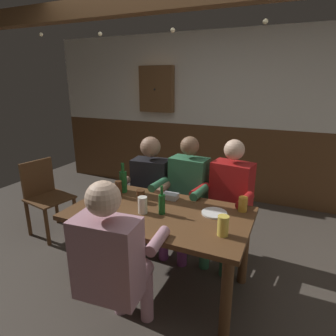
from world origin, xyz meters
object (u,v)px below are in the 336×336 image
Objects in this scene: person_1 at (186,191)px; person_0 at (149,185)px; plate_1 at (214,213)px; bottle_1 at (162,203)px; pint_glass_5 at (143,205)px; plate_0 at (99,216)px; person_3 at (113,259)px; pint_glass_1 at (223,226)px; wall_dart_cabinet at (157,89)px; dining_table at (159,223)px; pint_glass_3 at (94,195)px; bottle_0 at (123,181)px; condiment_caddy at (170,196)px; chair_empty_near_left at (45,195)px; pint_glass_4 at (119,189)px; pint_glass_2 at (243,204)px; person_2 at (229,197)px; pint_glass_0 at (141,196)px.

person_0 is at bearing 3.54° from person_1.
bottle_1 reaches higher than plate_1.
plate_0 is at bearing -142.67° from pint_glass_5.
person_3 is at bearing 94.66° from person_1.
pint_glass_1 is 3.02m from wall_dart_cabinet.
pint_glass_5 is at bearing -144.05° from dining_table.
pint_glass_3 is 0.92× the size of pint_glass_5.
bottle_0 is 2.19m from wall_dart_cabinet.
dining_table is 10.74× the size of condiment_caddy.
person_1 is at bearing 131.09° from plate_1.
person_1 is 1.40× the size of chair_empty_near_left.
pint_glass_4 is (0.03, -0.12, -0.04)m from bottle_0.
bottle_1 is at bearing -151.52° from pint_glass_2.
condiment_caddy is at bearing 94.24° from dining_table.
pint_glass_2 is (0.64, -0.36, 0.11)m from person_1.
dining_table is at bearing -63.41° from wall_dart_cabinet.
bottle_0 is 0.33m from pint_glass_3.
chair_empty_near_left is 1.20m from bottle_0.
pint_glass_1 is at bearing -15.28° from pint_glass_4.
person_3 is 8.79× the size of pint_glass_5.
person_0 is 5.74× the size of plate_1.
person_0 is 1.32m from pint_glass_1.
chair_empty_near_left is 7.14× the size of pint_glass_2.
person_2 is 1.39m from person_3.
person_2 is 8.86× the size of pint_glass_5.
person_0 reaches higher than pint_glass_0.
pint_glass_0 is at bearing -176.81° from plate_1.
pint_glass_1 is (2.23, -0.48, 0.33)m from chair_empty_near_left.
person_0 reaches higher than condiment_caddy.
person_2 is 0.52m from plate_1.
plate_0 is at bearing -77.89° from pint_glass_4.
plate_0 is 0.91× the size of bottle_1.
plate_1 is (0.82, 0.44, 0.00)m from plate_0.
plate_0 is 0.98m from pint_glass_1.
plate_1 is 0.44m from bottle_1.
person_2 is 10.89× the size of pint_glass_0.
person_2 is 2.13m from chair_empty_near_left.
person_1 is 1.01m from pint_glass_1.
person_1 is at bearing -54.75° from wall_dart_cabinet.
pint_glass_5 is (-0.10, -0.73, 0.12)m from person_1.
chair_empty_near_left is at bearing 18.42° from person_2.
pint_glass_5 is (1.54, -0.39, 0.32)m from chair_empty_near_left.
person_1 reaches higher than bottle_0.
person_1 is 1.76× the size of wall_dart_cabinet.
pint_glass_5 is (-0.15, -0.05, -0.02)m from bottle_1.
person_3 reaches higher than pint_glass_2.
chair_empty_near_left is 1.14m from pint_glass_3.
wall_dart_cabinet is (-0.62, 2.07, 0.83)m from pint_glass_4.
bottle_1 reaches higher than pint_glass_1.
bottle_1 is (-0.40, -0.69, 0.14)m from person_2.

